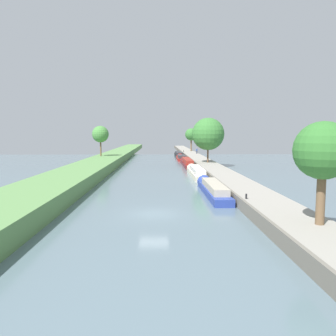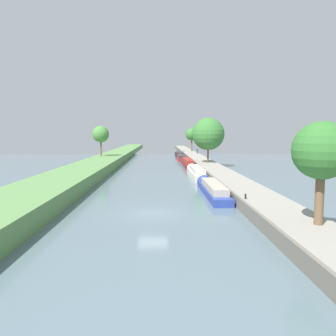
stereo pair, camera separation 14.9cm
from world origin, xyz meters
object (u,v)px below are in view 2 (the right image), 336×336
(narrowboat_red, at_px, (182,158))
(person_walking, at_px, (197,151))
(narrowboat_blue, at_px, (212,189))
(narrowboat_black, at_px, (179,154))
(narrowboat_maroon, at_px, (187,162))
(mooring_bollard_near, at_px, (245,196))
(mooring_bollard_far, at_px, (184,151))
(narrowboat_cream, at_px, (196,172))

(narrowboat_red, xyz_separation_m, person_walking, (5.05, 9.15, 1.39))
(narrowboat_blue, bearing_deg, narrowboat_black, 90.21)
(narrowboat_maroon, xyz_separation_m, narrowboat_black, (-0.16, 27.80, -0.04))
(mooring_bollard_near, distance_m, mooring_bollard_far, 75.65)
(narrowboat_blue, bearing_deg, mooring_bollard_far, 88.58)
(narrowboat_blue, height_order, person_walking, person_walking)
(narrowboat_red, height_order, person_walking, person_walking)
(narrowboat_red, bearing_deg, mooring_bollard_near, -87.99)
(narrowboat_maroon, relative_size, narrowboat_red, 1.62)
(narrowboat_cream, xyz_separation_m, narrowboat_maroon, (-0.04, 17.31, 0.01))
(narrowboat_blue, xyz_separation_m, person_walking, (4.75, 57.58, 1.31))
(mooring_bollard_far, bearing_deg, narrowboat_black, -106.47)
(narrowboat_maroon, height_order, mooring_bollard_near, narrowboat_maroon)
(narrowboat_blue, height_order, mooring_bollard_far, mooring_bollard_far)
(mooring_bollard_near, bearing_deg, narrowboat_black, 91.57)
(narrowboat_red, xyz_separation_m, narrowboat_black, (0.07, 12.81, 0.08))
(narrowboat_red, bearing_deg, narrowboat_maroon, -89.12)
(narrowboat_maroon, relative_size, mooring_bollard_far, 37.42)
(narrowboat_maroon, xyz_separation_m, narrowboat_red, (-0.23, 14.99, -0.12))
(narrowboat_red, bearing_deg, narrowboat_black, 89.67)
(narrowboat_black, height_order, mooring_bollard_near, mooring_bollard_near)
(narrowboat_cream, relative_size, mooring_bollard_far, 33.50)
(narrowboat_maroon, relative_size, person_walking, 10.14)
(person_walking, distance_m, mooring_bollard_far, 10.57)
(narrowboat_maroon, bearing_deg, person_walking, 78.70)
(narrowboat_blue, xyz_separation_m, mooring_bollard_near, (1.68, -7.98, 0.66))
(narrowboat_black, height_order, mooring_bollard_far, mooring_bollard_far)
(mooring_bollard_near, bearing_deg, narrowboat_maroon, 92.41)
(narrowboat_blue, xyz_separation_m, narrowboat_cream, (-0.03, 16.13, 0.03))
(narrowboat_blue, relative_size, narrowboat_cream, 0.93)
(narrowboat_blue, xyz_separation_m, mooring_bollard_far, (1.68, 67.67, 0.66))
(narrowboat_cream, distance_m, mooring_bollard_far, 51.57)
(narrowboat_cream, bearing_deg, narrowboat_maroon, 90.13)
(narrowboat_black, bearing_deg, mooring_bollard_far, 73.53)
(person_walking, bearing_deg, narrowboat_cream, -96.58)
(narrowboat_cream, height_order, narrowboat_black, narrowboat_cream)
(narrowboat_red, bearing_deg, narrowboat_cream, -89.52)
(narrowboat_cream, xyz_separation_m, person_walking, (4.78, 41.45, 1.27))
(narrowboat_blue, bearing_deg, person_walking, 85.28)
(person_walking, xyz_separation_m, mooring_bollard_far, (-3.08, 10.09, -0.65))
(mooring_bollard_near, height_order, mooring_bollard_far, same)
(narrowboat_cream, distance_m, narrowboat_maroon, 17.31)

